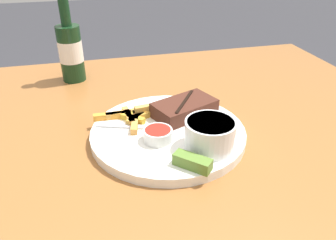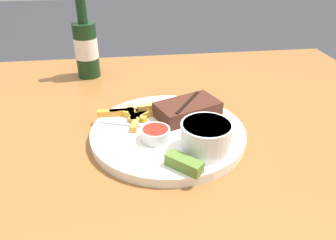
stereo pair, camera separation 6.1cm
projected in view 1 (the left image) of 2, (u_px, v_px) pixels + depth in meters
dining_table at (168, 175)px, 0.68m from camera, size 1.14×0.96×0.76m
dinner_plate at (168, 133)px, 0.63m from camera, size 0.29×0.29×0.02m
steak_portion at (184, 108)px, 0.66m from camera, size 0.14×0.11×0.03m
fries_pile at (133, 115)px, 0.65m from camera, size 0.14×0.10×0.02m
coleslaw_cup at (210, 133)px, 0.56m from camera, size 0.09×0.09×0.05m
dipping_sauce_cup at (158, 134)px, 0.58m from camera, size 0.05×0.05×0.02m
pickle_spear at (192, 162)px, 0.52m from camera, size 0.06×0.06×0.02m
fork_utensil at (128, 126)px, 0.63m from camera, size 0.13×0.06×0.00m
beer_bottle at (70, 50)px, 0.83m from camera, size 0.06×0.06×0.23m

